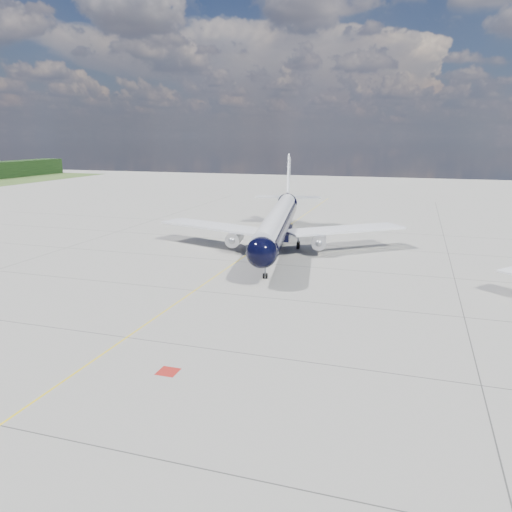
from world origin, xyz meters
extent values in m
plane|color=#99978E|center=(0.00, 30.00, 0.00)|extent=(320.00, 320.00, 0.00)
cube|color=yellow|center=(0.00, 25.00, 0.00)|extent=(0.16, 160.00, 0.01)
cube|color=maroon|center=(6.80, -10.00, 0.00)|extent=(1.60, 1.60, 0.01)
cylinder|color=black|center=(3.68, 34.18, 4.31)|extent=(10.52, 39.13, 3.90)
sphere|color=black|center=(7.19, 13.94, 4.31)|extent=(4.51, 4.51, 3.90)
cone|color=black|center=(-0.45, 57.96, 4.93)|extent=(5.07, 7.75, 3.90)
cylinder|color=white|center=(3.68, 34.18, 5.29)|extent=(10.02, 41.00, 3.04)
cube|color=black|center=(7.23, 13.73, 4.88)|extent=(2.64, 1.64, 0.56)
cube|color=white|center=(-7.21, 33.85, 3.39)|extent=(20.34, 11.03, 0.33)
cube|color=white|center=(14.04, 37.54, 3.39)|extent=(18.73, 16.16, 0.33)
cube|color=black|center=(3.68, 34.18, 2.88)|extent=(6.01, 10.86, 1.03)
cylinder|color=#B6B6BD|center=(-2.55, 31.01, 2.21)|extent=(3.07, 5.05, 2.30)
cylinder|color=#B6B6BD|center=(10.61, 33.30, 2.21)|extent=(3.07, 5.05, 2.30)
sphere|color=gray|center=(-2.18, 28.89, 2.21)|extent=(1.31, 1.31, 1.13)
sphere|color=gray|center=(10.98, 31.17, 2.21)|extent=(1.31, 1.31, 1.13)
cube|color=white|center=(-2.58, 31.22, 2.98)|extent=(0.78, 3.28, 1.13)
cube|color=white|center=(10.57, 33.50, 2.98)|extent=(0.78, 3.28, 1.13)
cube|color=white|center=(-0.36, 57.46, 10.17)|extent=(1.44, 6.48, 8.76)
cube|color=white|center=(-0.45, 57.96, 5.75)|extent=(13.72, 5.52, 0.23)
cylinder|color=gray|center=(6.58, 17.48, 1.28)|extent=(0.21, 0.21, 2.16)
cylinder|color=black|center=(6.37, 17.44, 0.36)|extent=(0.31, 0.74, 0.72)
cylinder|color=black|center=(6.78, 17.51, 0.36)|extent=(0.31, 0.74, 0.72)
cylinder|color=gray|center=(0.18, 35.13, 1.39)|extent=(0.31, 0.31, 1.95)
cylinder|color=gray|center=(6.65, 36.26, 1.39)|extent=(0.31, 0.31, 1.95)
cylinder|color=black|center=(0.27, 34.58, 0.56)|extent=(0.65, 1.19, 1.13)
cylinder|color=black|center=(0.08, 35.69, 0.56)|extent=(0.65, 1.19, 1.13)
cylinder|color=black|center=(6.75, 35.70, 0.56)|extent=(0.65, 1.19, 1.13)
cylinder|color=black|center=(6.56, 36.81, 0.56)|extent=(0.65, 1.19, 1.13)
camera|label=1|loc=(24.25, -42.11, 17.99)|focal=35.00mm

